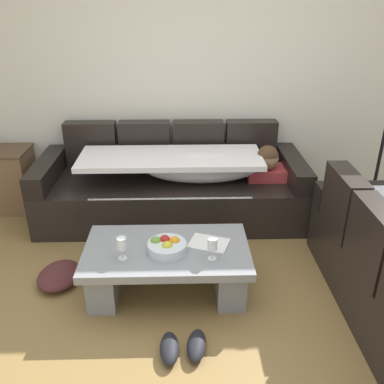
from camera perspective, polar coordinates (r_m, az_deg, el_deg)
name	(u,v)px	position (r m, az deg, el deg)	size (l,w,h in m)	color
ground_plane	(205,331)	(2.97, 1.76, -18.32)	(14.00, 14.00, 0.00)	olive
back_wall	(195,71)	(4.35, 0.40, 16.15)	(9.00, 0.10, 2.70)	silver
couch_along_wall	(176,186)	(4.14, -2.17, 0.82)	(2.55, 0.92, 0.88)	black
coffee_table	(167,264)	(3.15, -3.40, -9.75)	(1.20, 0.68, 0.38)	gray
fruit_bowl	(167,246)	(3.02, -3.47, -7.34)	(0.28, 0.28, 0.10)	silver
wine_glass_near_left	(122,244)	(2.93, -9.55, -7.02)	(0.07, 0.07, 0.17)	silver
wine_glass_near_right	(212,245)	(2.89, 2.79, -7.17)	(0.07, 0.07, 0.17)	silver
open_magazine	(209,243)	(3.11, 2.30, -6.98)	(0.28, 0.21, 0.01)	white
pair_of_shoes	(183,347)	(2.80, -1.23, -20.31)	(0.31, 0.30, 0.09)	black
crumpled_garment	(59,276)	(3.49, -17.60, -10.77)	(0.40, 0.32, 0.12)	#4C2323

